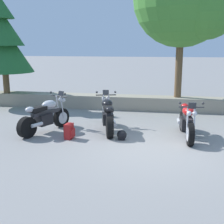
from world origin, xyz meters
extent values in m
plane|color=gray|center=(0.00, 0.00, 0.00)|extent=(120.00, 120.00, 0.00)
cube|color=gray|center=(0.00, 4.80, 0.28)|extent=(36.00, 0.80, 0.55)
cylinder|color=black|center=(-3.05, 1.58, 0.31)|extent=(0.37, 0.63, 0.62)
cylinder|color=black|center=(-3.62, 0.26, 0.31)|extent=(0.41, 0.64, 0.62)
cylinder|color=silver|center=(-3.05, 1.58, 0.31)|extent=(0.30, 0.42, 0.38)
cube|color=black|center=(-3.36, 0.88, 0.41)|extent=(0.48, 0.57, 0.34)
cube|color=#2D2D30|center=(-3.32, 0.97, 0.61)|extent=(0.56, 1.07, 0.12)
ellipsoid|color=#BCBCC1|center=(-3.26, 1.11, 0.83)|extent=(0.52, 0.61, 0.26)
cube|color=black|center=(-3.45, 0.66, 0.77)|extent=(0.46, 0.62, 0.12)
ellipsoid|color=#BCBCC1|center=(-3.56, 0.39, 0.81)|extent=(0.31, 0.34, 0.16)
cylinder|color=#2D2D30|center=(-3.09, 1.51, 1.03)|extent=(0.62, 0.29, 0.04)
sphere|color=silver|center=(-3.10, 1.67, 0.89)|extent=(0.13, 0.13, 0.13)
sphere|color=silver|center=(-2.97, 1.61, 0.89)|extent=(0.13, 0.13, 0.13)
cube|color=#26282D|center=(-3.05, 1.60, 1.09)|extent=(0.22, 0.17, 0.18)
cylinder|color=silver|center=(-3.38, 0.42, 0.36)|extent=(0.25, 0.39, 0.11)
cylinder|color=silver|center=(-3.15, 1.58, 0.67)|extent=(0.10, 0.17, 0.73)
cylinder|color=silver|center=(-2.99, 1.51, 0.67)|extent=(0.10, 0.17, 0.73)
sphere|color=#2D2D30|center=(-3.38, 1.59, 1.13)|extent=(0.07, 0.07, 0.07)
sphere|color=#2D2D30|center=(-2.83, 1.36, 1.13)|extent=(0.07, 0.07, 0.07)
cylinder|color=black|center=(-1.67, 2.08, 0.31)|extent=(0.30, 0.63, 0.62)
cylinder|color=black|center=(-1.28, 0.69, 0.31)|extent=(0.34, 0.65, 0.62)
cylinder|color=silver|center=(-1.67, 2.08, 0.31)|extent=(0.26, 0.41, 0.38)
cube|color=black|center=(-1.46, 1.34, 0.41)|extent=(0.44, 0.55, 0.34)
cube|color=#2D2D30|center=(-1.49, 1.44, 0.61)|extent=(0.43, 1.10, 0.12)
ellipsoid|color=black|center=(-1.53, 1.58, 0.83)|extent=(0.47, 0.59, 0.26)
cube|color=black|center=(-1.40, 1.12, 0.77)|extent=(0.40, 0.61, 0.12)
ellipsoid|color=black|center=(-1.32, 0.83, 0.81)|extent=(0.29, 0.33, 0.16)
cylinder|color=#2D2D30|center=(-1.65, 2.00, 1.03)|extent=(0.65, 0.21, 0.04)
sphere|color=silver|center=(-1.75, 2.12, 0.89)|extent=(0.13, 0.13, 0.13)
sphere|color=silver|center=(-1.62, 2.16, 0.89)|extent=(0.13, 0.13, 0.13)
cube|color=#26282D|center=(-1.68, 2.10, 1.09)|extent=(0.22, 0.15, 0.18)
cylinder|color=silver|center=(-1.19, 0.97, 0.36)|extent=(0.21, 0.40, 0.11)
cylinder|color=silver|center=(-1.75, 2.02, 0.67)|extent=(0.09, 0.17, 0.73)
cylinder|color=silver|center=(-1.57, 2.07, 0.67)|extent=(0.09, 0.17, 0.73)
sphere|color=#2D2D30|center=(-1.93, 1.88, 1.13)|extent=(0.07, 0.07, 0.07)
sphere|color=#2D2D30|center=(-1.35, 2.05, 1.13)|extent=(0.07, 0.07, 0.07)
cylinder|color=black|center=(0.96, 0.40, 0.31)|extent=(0.19, 0.63, 0.62)
cylinder|color=black|center=(0.85, 1.84, 0.31)|extent=(0.23, 0.63, 0.62)
cylinder|color=silver|center=(0.96, 0.40, 0.31)|extent=(0.19, 0.40, 0.38)
cube|color=black|center=(0.90, 1.17, 0.41)|extent=(0.36, 0.50, 0.34)
cube|color=#2D2D30|center=(0.91, 1.07, 0.61)|extent=(0.22, 1.11, 0.12)
ellipsoid|color=red|center=(0.92, 0.92, 0.83)|extent=(0.38, 0.54, 0.26)
cube|color=black|center=(0.88, 1.40, 0.77)|extent=(0.30, 0.58, 0.12)
ellipsoid|color=red|center=(0.86, 1.70, 0.81)|extent=(0.24, 0.30, 0.16)
cylinder|color=#2D2D30|center=(0.95, 0.48, 1.03)|extent=(0.66, 0.09, 0.04)
sphere|color=silver|center=(1.03, 0.35, 0.89)|extent=(0.13, 0.13, 0.13)
sphere|color=silver|center=(0.89, 0.34, 0.89)|extent=(0.13, 0.13, 0.13)
cube|color=#26282D|center=(0.96, 0.38, 1.09)|extent=(0.21, 0.11, 0.18)
cylinder|color=silver|center=(0.71, 1.58, 0.36)|extent=(0.14, 0.39, 0.11)
cylinder|color=silver|center=(1.04, 0.45, 0.67)|extent=(0.06, 0.17, 0.73)
cylinder|color=silver|center=(0.86, 0.43, 0.67)|extent=(0.06, 0.17, 0.73)
sphere|color=#2D2D30|center=(1.25, 0.54, 1.13)|extent=(0.07, 0.07, 0.07)
sphere|color=#2D2D30|center=(0.65, 0.50, 1.13)|extent=(0.07, 0.07, 0.07)
cube|color=#A31E1E|center=(-2.40, 0.39, 0.22)|extent=(0.21, 0.32, 0.44)
cube|color=#A31E1E|center=(-2.29, 0.38, 0.18)|extent=(0.07, 0.24, 0.24)
ellipsoid|color=#A31E1E|center=(-2.40, 0.39, 0.43)|extent=(0.20, 0.30, 0.08)
cube|color=#591010|center=(-2.50, 0.48, 0.24)|extent=(0.03, 0.05, 0.37)
cube|color=#591010|center=(-2.52, 0.32, 0.24)|extent=(0.03, 0.05, 0.37)
sphere|color=black|center=(-0.91, 0.58, 0.14)|extent=(0.28, 0.28, 0.28)
ellipsoid|color=black|center=(-0.91, 0.50, 0.15)|extent=(0.23, 0.06, 0.12)
cube|color=black|center=(-0.91, 0.50, 0.07)|extent=(0.20, 0.08, 0.08)
cylinder|color=brown|center=(-6.63, 4.61, 1.16)|extent=(0.27, 0.27, 1.22)
cone|color=#23602D|center=(-6.63, 4.61, 2.48)|extent=(2.47, 2.47, 2.03)
cone|color=#23602D|center=(-6.63, 4.61, 3.32)|extent=(1.78, 1.78, 1.46)
cone|color=#23602D|center=(-6.63, 4.61, 4.15)|extent=(1.09, 1.09, 0.89)
cylinder|color=brown|center=(0.73, 4.86, 1.76)|extent=(0.28, 0.28, 2.43)
sphere|color=#428433|center=(1.58, 4.30, 4.01)|extent=(2.44, 2.44, 2.44)
camera|label=1|loc=(0.29, -7.57, 2.64)|focal=48.67mm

